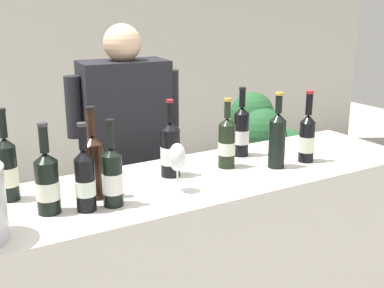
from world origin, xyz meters
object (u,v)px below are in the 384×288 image
Objects in this scene: wine_bottle_0 at (170,150)px; potted_shrub at (264,148)px; wine_bottle_2 at (277,138)px; wine_bottle_3 at (112,177)px; wine_glass at (177,159)px; wine_bottle_7 at (241,131)px; wine_bottle_4 at (7,168)px; wine_bottle_1 at (227,142)px; wine_bottle_8 at (93,164)px; wine_bottle_6 at (307,137)px; person_server at (128,182)px; wine_bottle_5 at (85,179)px; wine_bottle_10 at (47,182)px.

wine_bottle_0 reaches higher than potted_shrub.
wine_bottle_0 is 0.97× the size of wine_bottle_2.
wine_glass is (0.27, 0.00, 0.02)m from wine_bottle_3.
wine_bottle_4 is at bearing -179.21° from wine_bottle_7.
wine_bottle_1 is 0.89× the size of wine_bottle_8.
wine_bottle_4 is 0.32× the size of potted_shrub.
person_server reaches higher than wine_bottle_6.
wine_bottle_3 is 0.12m from wine_bottle_8.
wine_bottle_3 is at bearing -3.66° from wine_bottle_5.
wine_bottle_1 is 0.39m from wine_bottle_6.
wine_bottle_6 is (0.37, -0.12, 0.00)m from wine_bottle_1.
wine_bottle_8 reaches higher than wine_bottle_4.
potted_shrub is at bearing 44.89° from wine_bottle_7.
potted_shrub is at bearing 43.27° from wine_bottle_1.
wine_bottle_6 reaches higher than wine_bottle_3.
wine_bottle_3 is at bearing -177.32° from wine_bottle_2.
wine_bottle_4 reaches higher than wine_bottle_0.
wine_bottle_10 is 0.50m from wine_glass.
wine_bottle_7 reaches higher than wine_bottle_5.
wine_bottle_0 is 1.05× the size of wine_bottle_1.
wine_bottle_10 is 1.67× the size of wine_glass.
wine_bottle_2 is 1.02× the size of wine_bottle_7.
wine_bottle_4 is 1.05× the size of wine_bottle_7.
wine_bottle_5 is 0.13m from wine_bottle_10.
wine_bottle_1 is at bearing 149.42° from wine_bottle_2.
wine_bottle_1 is 0.84m from wine_bottle_10.
wine_bottle_4 is 0.33m from wine_bottle_5.
wine_bottle_10 is 0.30× the size of potted_shrub.
wine_bottle_5 is 0.20× the size of person_server.
wine_bottle_6 is at bearing -118.90° from potted_shrub.
wine_bottle_2 is 1.06× the size of wine_bottle_5.
wine_bottle_8 is 0.22× the size of person_server.
person_server is at bearing 34.91° from wine_bottle_4.
wine_bottle_8 reaches higher than wine_bottle_2.
wine_glass is at bearing 0.51° from wine_bottle_3.
wine_bottle_1 is (0.27, -0.03, -0.00)m from wine_bottle_0.
wine_bottle_7 is (0.44, 0.08, 0.01)m from wine_bottle_0.
wine_bottle_2 is 0.31× the size of potted_shrub.
potted_shrub is (0.91, 0.86, -0.39)m from wine_bottle_1.
person_server is (-0.25, 0.57, -0.32)m from wine_bottle_1.
person_server reaches higher than wine_glass.
wine_bottle_6 reaches higher than wine_bottle_10.
person_server reaches higher than wine_bottle_4.
wine_bottle_2 is at bearing -10.62° from wine_bottle_4.
wine_bottle_1 reaches higher than potted_shrub.
wine_bottle_2 is at bearing -30.58° from wine_bottle_1.
wine_bottle_1 is 0.90× the size of wine_bottle_4.
wine_bottle_1 is at bearing 24.02° from wine_glass.
wine_bottle_3 is 1.64× the size of wine_glass.
wine_bottle_4 reaches higher than wine_bottle_5.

